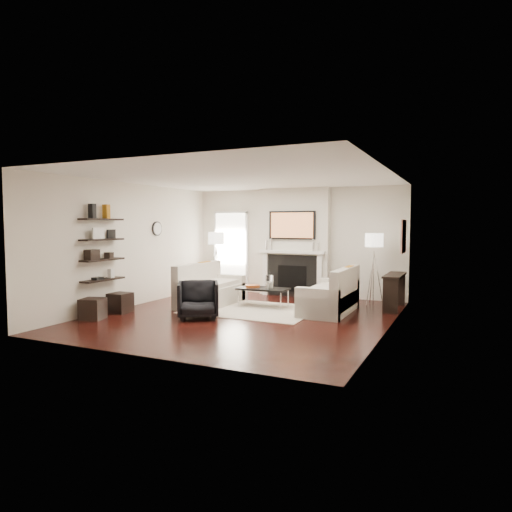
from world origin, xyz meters
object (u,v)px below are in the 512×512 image
at_px(armchair, 198,298).
at_px(ottoman_near, 120,303).
at_px(coffee_table, 263,289).
at_px(loveseat_right_base, 329,302).
at_px(lamp_left_shade, 216,238).
at_px(loveseat_left_base, 211,296).
at_px(lamp_right_shade, 374,240).

bearing_deg(armchair, ottoman_near, 154.81).
bearing_deg(coffee_table, ottoman_near, -143.38).
distance_m(loveseat_right_base, coffee_table, 1.48).
relative_size(coffee_table, lamp_left_shade, 2.75).
xyz_separation_m(loveseat_right_base, ottoman_near, (-3.88, -1.82, -0.01)).
xyz_separation_m(coffee_table, lamp_left_shade, (-1.79, 1.07, 1.05)).
bearing_deg(ottoman_near, lamp_left_shade, 77.78).
relative_size(loveseat_right_base, armchair, 2.31).
height_order(loveseat_left_base, loveseat_right_base, same).
distance_m(loveseat_right_base, lamp_left_shade, 3.64).
relative_size(lamp_left_shade, lamp_right_shade, 1.00).
bearing_deg(coffee_table, loveseat_left_base, -166.80).
bearing_deg(coffee_table, lamp_left_shade, 149.07).
relative_size(armchair, lamp_right_shade, 1.95).
relative_size(loveseat_right_base, lamp_right_shade, 4.50).
height_order(loveseat_right_base, ottoman_near, loveseat_right_base).
bearing_deg(coffee_table, loveseat_right_base, 1.08).
bearing_deg(loveseat_right_base, ottoman_near, -154.89).
relative_size(lamp_right_shade, ottoman_near, 1.00).
bearing_deg(loveseat_right_base, lamp_left_shade, 162.23).
xyz_separation_m(loveseat_left_base, armchair, (0.51, -1.32, 0.18)).
bearing_deg(lamp_left_shade, loveseat_right_base, -17.77).
relative_size(loveseat_right_base, ottoman_near, 4.50).
height_order(loveseat_left_base, lamp_left_shade, lamp_left_shade).
xyz_separation_m(lamp_left_shade, lamp_right_shade, (3.90, 0.30, 0.00)).
distance_m(loveseat_right_base, lamp_right_shade, 1.94).
distance_m(loveseat_left_base, lamp_right_shade, 3.87).
relative_size(loveseat_left_base, lamp_right_shade, 4.50).
xyz_separation_m(armchair, lamp_left_shade, (-1.13, 2.67, 1.06)).
bearing_deg(armchair, coffee_table, 36.15).
relative_size(armchair, lamp_left_shade, 1.95).
bearing_deg(loveseat_right_base, armchair, -142.64).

